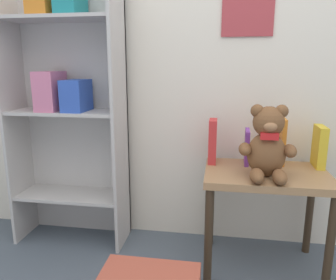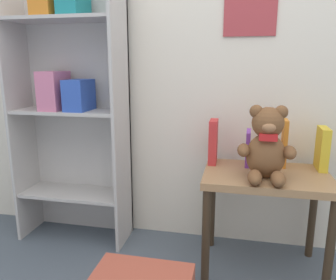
{
  "view_description": "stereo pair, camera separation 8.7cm",
  "coord_description": "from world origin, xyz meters",
  "px_view_note": "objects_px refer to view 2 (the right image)",
  "views": [
    {
      "loc": [
        -0.02,
        -0.63,
        1.06
      ],
      "look_at": [
        -0.28,
        1.04,
        0.66
      ],
      "focal_mm": 35.0,
      "sensor_mm": 36.0,
      "label": 1
    },
    {
      "loc": [
        0.07,
        -0.61,
        1.06
      ],
      "look_at": [
        -0.28,
        1.04,
        0.66
      ],
      "focal_mm": 35.0,
      "sensor_mm": 36.0,
      "label": 2
    }
  ],
  "objects_px": {
    "bookshelf_side": "(71,95)",
    "book_standing_purple": "(248,148)",
    "display_table": "(265,189)",
    "book_standing_orange": "(284,143)",
    "teddy_bear": "(267,146)",
    "book_standing_red": "(213,142)",
    "book_standing_yellow": "(322,149)"
  },
  "relations": [
    {
      "from": "bookshelf_side",
      "to": "book_standing_purple",
      "type": "bearing_deg",
      "value": -1.56
    },
    {
      "from": "display_table",
      "to": "book_standing_orange",
      "type": "distance_m",
      "value": 0.27
    },
    {
      "from": "teddy_bear",
      "to": "book_standing_red",
      "type": "xyz_separation_m",
      "value": [
        -0.26,
        0.2,
        -0.04
      ]
    },
    {
      "from": "book_standing_purple",
      "to": "book_standing_orange",
      "type": "bearing_deg",
      "value": 7.47
    },
    {
      "from": "bookshelf_side",
      "to": "book_standing_red",
      "type": "bearing_deg",
      "value": -2.49
    },
    {
      "from": "book_standing_orange",
      "to": "book_standing_yellow",
      "type": "distance_m",
      "value": 0.19
    },
    {
      "from": "book_standing_yellow",
      "to": "bookshelf_side",
      "type": "bearing_deg",
      "value": -179.37
    },
    {
      "from": "book_standing_yellow",
      "to": "book_standing_red",
      "type": "bearing_deg",
      "value": -177.31
    },
    {
      "from": "display_table",
      "to": "book_standing_yellow",
      "type": "height_order",
      "value": "book_standing_yellow"
    },
    {
      "from": "book_standing_red",
      "to": "book_standing_orange",
      "type": "xyz_separation_m",
      "value": [
        0.37,
        0.03,
        0.01
      ]
    },
    {
      "from": "bookshelf_side",
      "to": "book_standing_yellow",
      "type": "height_order",
      "value": "bookshelf_side"
    },
    {
      "from": "display_table",
      "to": "book_standing_purple",
      "type": "height_order",
      "value": "book_standing_purple"
    },
    {
      "from": "book_standing_red",
      "to": "book_standing_yellow",
      "type": "bearing_deg",
      "value": 1.2
    },
    {
      "from": "book_standing_orange",
      "to": "book_standing_yellow",
      "type": "xyz_separation_m",
      "value": [
        0.18,
        -0.02,
        -0.02
      ]
    },
    {
      "from": "book_standing_purple",
      "to": "book_standing_orange",
      "type": "xyz_separation_m",
      "value": [
        0.18,
        0.02,
        0.03
      ]
    },
    {
      "from": "bookshelf_side",
      "to": "teddy_bear",
      "type": "xyz_separation_m",
      "value": [
        1.1,
        -0.23,
        -0.19
      ]
    },
    {
      "from": "book_standing_red",
      "to": "book_standing_orange",
      "type": "relative_size",
      "value": 0.96
    },
    {
      "from": "book_standing_orange",
      "to": "teddy_bear",
      "type": "bearing_deg",
      "value": -114.59
    },
    {
      "from": "book_standing_purple",
      "to": "book_standing_yellow",
      "type": "bearing_deg",
      "value": 2.35
    },
    {
      "from": "display_table",
      "to": "book_standing_yellow",
      "type": "distance_m",
      "value": 0.36
    },
    {
      "from": "display_table",
      "to": "book_standing_red",
      "type": "distance_m",
      "value": 0.36
    },
    {
      "from": "bookshelf_side",
      "to": "book_standing_orange",
      "type": "bearing_deg",
      "value": -0.54
    },
    {
      "from": "book_standing_purple",
      "to": "book_standing_orange",
      "type": "height_order",
      "value": "book_standing_orange"
    },
    {
      "from": "display_table",
      "to": "bookshelf_side",
      "type": "bearing_deg",
      "value": 171.93
    },
    {
      "from": "display_table",
      "to": "book_standing_red",
      "type": "bearing_deg",
      "value": 156.23
    },
    {
      "from": "teddy_bear",
      "to": "book_standing_yellow",
      "type": "height_order",
      "value": "teddy_bear"
    },
    {
      "from": "teddy_bear",
      "to": "book_standing_purple",
      "type": "relative_size",
      "value": 1.87
    },
    {
      "from": "book_standing_red",
      "to": "book_standing_purple",
      "type": "distance_m",
      "value": 0.19
    },
    {
      "from": "book_standing_purple",
      "to": "book_standing_yellow",
      "type": "height_order",
      "value": "book_standing_yellow"
    },
    {
      "from": "book_standing_red",
      "to": "book_standing_purple",
      "type": "relative_size",
      "value": 1.28
    },
    {
      "from": "teddy_bear",
      "to": "book_standing_red",
      "type": "relative_size",
      "value": 1.46
    },
    {
      "from": "teddy_bear",
      "to": "book_standing_red",
      "type": "bearing_deg",
      "value": 142.92
    }
  ]
}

